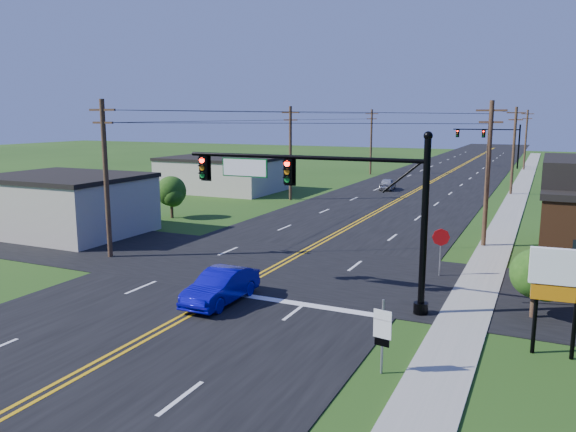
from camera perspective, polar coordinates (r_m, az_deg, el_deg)
The scene contains 21 objects.
ground at distance 21.01m, azimuth -16.69°, elevation -12.88°, with size 260.00×260.00×0.00m, color #204112.
road_main at distance 66.12m, azimuth 13.28°, elevation 2.86°, with size 16.00×220.00×0.04m, color black.
road_cross at distance 30.47m, azimuth -1.57°, elevation -5.18°, with size 70.00×10.00×0.04m, color black.
sidewalk at distance 54.95m, azimuth 21.88°, elevation 0.99°, with size 2.00×160.00×0.08m, color gray.
signal_mast_main at distance 24.19m, azimuth 3.36°, elevation 2.24°, with size 11.30×0.60×7.48m.
signal_mast_far at distance 94.76m, azimuth 19.79°, elevation 7.39°, with size 10.98×0.60×7.48m.
cream_bldg_near at distance 41.76m, azimuth -21.66°, elevation 1.13°, with size 10.20×8.20×4.10m.
cream_bldg_far at distance 61.69m, azimuth -6.65°, elevation 4.27°, with size 12.20×9.20×3.70m.
utility_pole_left_a at distance 33.37m, azimuth -18.01°, elevation 3.88°, with size 1.80×0.28×9.00m.
utility_pole_left_b at distance 54.35m, azimuth 0.25°, elevation 6.59°, with size 1.80×0.28×9.00m.
utility_pole_left_c at distance 79.65m, azimuth 8.45°, elevation 7.60°, with size 1.80×0.28×9.00m.
utility_pole_right_a at distance 36.60m, azimuth 19.64°, elevation 4.30°, with size 1.80×0.28×9.00m.
utility_pole_right_b at distance 62.48m, azimuth 21.95°, elevation 6.32°, with size 1.80×0.28×9.00m.
utility_pole_right_c at distance 92.42m, azimuth 23.01°, elevation 7.24°, with size 1.80×0.28×9.00m.
shrub_corner at distance 24.60m, azimuth 23.87°, elevation -5.39°, with size 2.00×2.00×2.86m.
tree_left at distance 45.70m, azimuth -11.78°, elevation 2.48°, with size 2.40×2.40×3.37m.
blue_car at distance 24.77m, azimuth -6.83°, elevation -7.18°, with size 1.53×4.39×1.45m, color #0A079F.
distant_car at distance 62.99m, azimuth 10.08°, elevation 3.19°, with size 1.51×3.75×1.28m, color #B2B1B6.
route_sign at distance 18.16m, azimuth 9.56°, elevation -11.46°, with size 0.61×0.15×2.44m.
stop_sign at distance 29.34m, azimuth 15.26°, elevation -2.58°, with size 0.85×0.32×2.49m.
pylon_sign at distance 20.80m, azimuth 25.75°, elevation -5.74°, with size 1.84×0.40×3.75m.
Camera 1 is at (13.12, -14.30, 8.05)m, focal length 35.00 mm.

